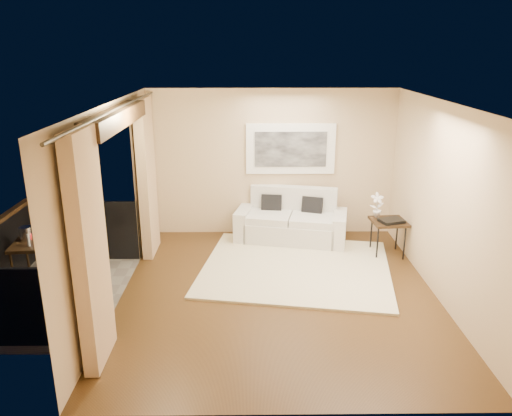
{
  "coord_description": "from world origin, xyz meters",
  "views": [
    {
      "loc": [
        -0.4,
        -6.47,
        3.4
      ],
      "look_at": [
        -0.31,
        0.76,
        1.05
      ],
      "focal_mm": 35.0,
      "sensor_mm": 36.0,
      "label": 1
    }
  ],
  "objects_px": {
    "bistro_table": "(35,248)",
    "ice_bucket": "(26,234)",
    "balcony_chair_near": "(59,266)",
    "side_table": "(389,224)",
    "sofa": "(291,223)",
    "orchid": "(377,205)",
    "balcony_chair_far": "(90,245)"
  },
  "relations": [
    {
      "from": "side_table",
      "to": "balcony_chair_near",
      "type": "xyz_separation_m",
      "value": [
        -4.88,
        -1.75,
        0.05
      ]
    },
    {
      "from": "bistro_table",
      "to": "balcony_chair_far",
      "type": "distance_m",
      "value": 0.77
    },
    {
      "from": "side_table",
      "to": "ice_bucket",
      "type": "relative_size",
      "value": 3.06
    },
    {
      "from": "balcony_chair_far",
      "to": "balcony_chair_near",
      "type": "xyz_separation_m",
      "value": [
        -0.12,
        -0.94,
        0.08
      ]
    },
    {
      "from": "sofa",
      "to": "bistro_table",
      "type": "height_order",
      "value": "sofa"
    },
    {
      "from": "balcony_chair_far",
      "to": "balcony_chair_near",
      "type": "bearing_deg",
      "value": 76.33
    },
    {
      "from": "side_table",
      "to": "balcony_chair_near",
      "type": "distance_m",
      "value": 5.19
    },
    {
      "from": "bistro_table",
      "to": "ice_bucket",
      "type": "relative_size",
      "value": 3.56
    },
    {
      "from": "ice_bucket",
      "to": "balcony_chair_near",
      "type": "bearing_deg",
      "value": -44.15
    },
    {
      "from": "bistro_table",
      "to": "balcony_chair_far",
      "type": "relative_size",
      "value": 0.77
    },
    {
      "from": "ice_bucket",
      "to": "sofa",
      "type": "bearing_deg",
      "value": 23.71
    },
    {
      "from": "side_table",
      "to": "bistro_table",
      "type": "xyz_separation_m",
      "value": [
        -5.44,
        -1.17,
        0.08
      ]
    },
    {
      "from": "side_table",
      "to": "ice_bucket",
      "type": "xyz_separation_m",
      "value": [
        -5.59,
        -1.07,
        0.26
      ]
    },
    {
      "from": "sofa",
      "to": "side_table",
      "type": "relative_size",
      "value": 3.43
    },
    {
      "from": "orchid",
      "to": "sofa",
      "type": "bearing_deg",
      "value": 159.66
    },
    {
      "from": "balcony_chair_far",
      "to": "balcony_chair_near",
      "type": "height_order",
      "value": "balcony_chair_near"
    },
    {
      "from": "sofa",
      "to": "orchid",
      "type": "xyz_separation_m",
      "value": [
        1.4,
        -0.52,
        0.49
      ]
    },
    {
      "from": "sofa",
      "to": "orchid",
      "type": "bearing_deg",
      "value": -8.34
    },
    {
      "from": "balcony_chair_near",
      "to": "bistro_table",
      "type": "bearing_deg",
      "value": 142.58
    },
    {
      "from": "sofa",
      "to": "side_table",
      "type": "height_order",
      "value": "sofa"
    },
    {
      "from": "sofa",
      "to": "bistro_table",
      "type": "distance_m",
      "value": 4.3
    },
    {
      "from": "side_table",
      "to": "balcony_chair_far",
      "type": "xyz_separation_m",
      "value": [
        -4.77,
        -0.81,
        -0.02
      ]
    },
    {
      "from": "side_table",
      "to": "ice_bucket",
      "type": "height_order",
      "value": "ice_bucket"
    },
    {
      "from": "balcony_chair_near",
      "to": "orchid",
      "type": "bearing_deg",
      "value": 31.17
    },
    {
      "from": "bistro_table",
      "to": "balcony_chair_near",
      "type": "relative_size",
      "value": 0.68
    },
    {
      "from": "side_table",
      "to": "bistro_table",
      "type": "height_order",
      "value": "bistro_table"
    },
    {
      "from": "side_table",
      "to": "sofa",
      "type": "bearing_deg",
      "value": 156.18
    },
    {
      "from": "orchid",
      "to": "bistro_table",
      "type": "xyz_separation_m",
      "value": [
        -5.27,
        -1.34,
        -0.2
      ]
    },
    {
      "from": "balcony_chair_near",
      "to": "sofa",
      "type": "bearing_deg",
      "value": 45.45
    },
    {
      "from": "bistro_table",
      "to": "orchid",
      "type": "bearing_deg",
      "value": 14.31
    },
    {
      "from": "side_table",
      "to": "balcony_chair_far",
      "type": "bearing_deg",
      "value": -170.36
    },
    {
      "from": "orchid",
      "to": "balcony_chair_near",
      "type": "xyz_separation_m",
      "value": [
        -4.71,
        -1.93,
        -0.22
      ]
    }
  ]
}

